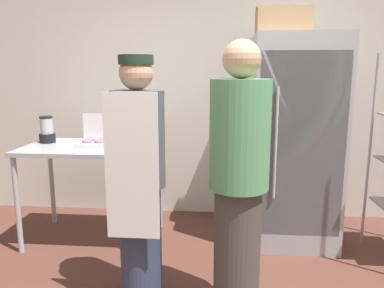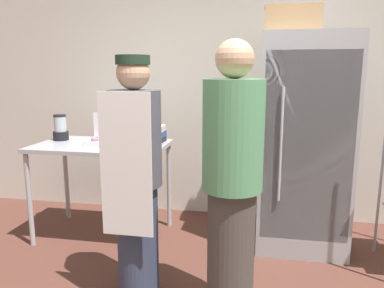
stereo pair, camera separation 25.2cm
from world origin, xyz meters
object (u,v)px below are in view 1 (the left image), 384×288
(person_baker, at_px, (139,178))
(person_customer, at_px, (239,181))
(binder_stack, at_px, (138,135))
(blender_pitcher, at_px, (47,131))
(refrigerator, at_px, (293,141))
(donut_box, at_px, (95,142))
(cardboard_storage_box, at_px, (283,21))

(person_baker, relative_size, person_customer, 0.95)
(binder_stack, xyz_separation_m, person_baker, (0.24, -1.02, -0.11))
(blender_pitcher, distance_m, person_customer, 2.02)
(blender_pitcher, xyz_separation_m, binder_stack, (0.84, 0.06, -0.03))
(blender_pitcher, xyz_separation_m, person_baker, (1.08, -0.96, -0.14))
(refrigerator, relative_size, blender_pitcher, 7.46)
(donut_box, xyz_separation_m, cardboard_storage_box, (1.58, 0.22, 1.01))
(cardboard_storage_box, bearing_deg, blender_pitcher, -178.54)
(binder_stack, bearing_deg, donut_box, -145.67)
(refrigerator, bearing_deg, cardboard_storage_box, -175.35)
(cardboard_storage_box, relative_size, person_customer, 0.26)
(cardboard_storage_box, height_order, person_baker, cardboard_storage_box)
(refrigerator, xyz_separation_m, person_baker, (-1.16, -1.03, -0.07))
(binder_stack, distance_m, cardboard_storage_box, 1.59)
(donut_box, height_order, blender_pitcher, donut_box)
(person_baker, bearing_deg, person_customer, -8.88)
(binder_stack, relative_size, person_customer, 0.19)
(refrigerator, xyz_separation_m, blender_pitcher, (-2.24, -0.06, 0.07))
(person_baker, bearing_deg, refrigerator, 41.43)
(refrigerator, relative_size, donut_box, 6.35)
(person_customer, bearing_deg, blender_pitcher, 148.28)
(donut_box, relative_size, person_customer, 0.17)
(refrigerator, height_order, cardboard_storage_box, cardboard_storage_box)
(binder_stack, distance_m, person_baker, 1.05)
(donut_box, distance_m, cardboard_storage_box, 1.89)
(donut_box, height_order, binder_stack, donut_box)
(binder_stack, relative_size, person_baker, 0.20)
(cardboard_storage_box, xyz_separation_m, person_baker, (-1.02, -1.01, -1.09))
(person_customer, bearing_deg, donut_box, 143.43)
(cardboard_storage_box, xyz_separation_m, person_customer, (-0.38, -1.11, -1.07))
(refrigerator, bearing_deg, blender_pitcher, -178.34)
(donut_box, relative_size, person_baker, 0.18)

